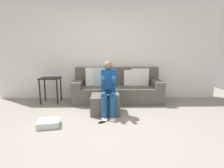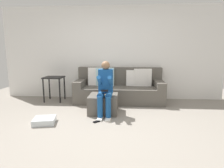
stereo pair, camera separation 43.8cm
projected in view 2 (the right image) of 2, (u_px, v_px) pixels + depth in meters
The scene contains 8 objects.
ground_plane at pixel (100, 133), 3.10m from camera, with size 7.88×7.88×0.00m, color gray.
wall_back at pixel (112, 53), 5.24m from camera, with size 6.06×0.10×2.51m, color white.
couch_sectional at pixel (119, 89), 4.99m from camera, with size 2.26×0.85×0.89m.
ottoman at pixel (103, 104), 4.10m from camera, with size 0.61×0.61×0.39m, color #59544C.
person_seated at pixel (105, 87), 3.85m from camera, with size 0.29×0.57×1.12m.
storage_bin at pixel (44, 121), 3.48m from camera, with size 0.38×0.35×0.11m, color silver.
side_table at pixel (54, 81), 4.99m from camera, with size 0.49×0.44×0.65m.
remote_near_ottoman at pixel (98, 121), 3.57m from camera, with size 0.18×0.05×0.02m, color black.
Camera 2 is at (0.41, -2.89, 1.33)m, focal length 30.36 mm.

